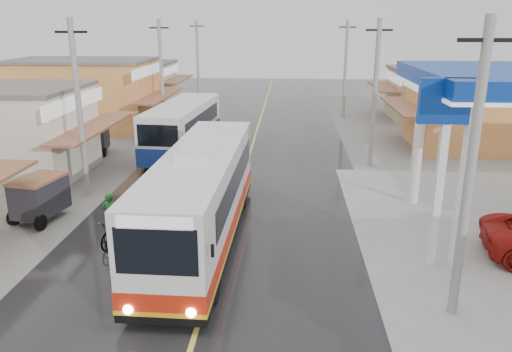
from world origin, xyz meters
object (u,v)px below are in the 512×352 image
(coach_bus, at_px, (202,196))
(tricycle_near, at_px, (39,196))
(tricycle_far, at_px, (97,139))
(cyclist, at_px, (113,227))
(second_bus, at_px, (183,128))

(coach_bus, distance_m, tricycle_near, 7.20)
(coach_bus, xyz_separation_m, tricycle_far, (-8.69, 12.44, -0.86))
(coach_bus, xyz_separation_m, cyclist, (-3.20, -0.45, -1.10))
(coach_bus, height_order, cyclist, coach_bus)
(second_bus, relative_size, tricycle_far, 4.51)
(coach_bus, height_order, second_bus, coach_bus)
(second_bus, bearing_deg, cyclist, -85.38)
(tricycle_near, relative_size, tricycle_far, 1.23)
(tricycle_near, bearing_deg, cyclist, -18.86)
(second_bus, bearing_deg, tricycle_far, -174.68)
(tricycle_far, bearing_deg, cyclist, -76.64)
(coach_bus, relative_size, cyclist, 5.77)
(second_bus, xyz_separation_m, tricycle_near, (-3.70, -10.89, -0.64))
(cyclist, relative_size, tricycle_far, 0.97)
(coach_bus, xyz_separation_m, tricycle_near, (-6.97, 1.64, -0.73))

